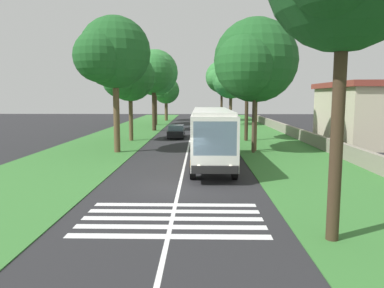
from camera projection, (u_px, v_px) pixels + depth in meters
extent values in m
plane|color=#262628|center=(179.00, 189.00, 18.61)|extent=(160.00, 160.00, 0.00)
cube|color=#387533|center=(98.00, 147.00, 33.66)|extent=(120.00, 8.00, 0.04)
cube|color=#387533|center=(280.00, 148.00, 33.31)|extent=(120.00, 8.00, 0.04)
cube|color=silver|center=(188.00, 148.00, 33.49)|extent=(110.00, 0.16, 0.01)
cube|color=silver|center=(212.00, 135.00, 24.31)|extent=(11.00, 2.50, 2.90)
cube|color=slate|center=(212.00, 126.00, 24.54)|extent=(9.68, 2.54, 0.85)
cube|color=slate|center=(215.00, 139.00, 18.85)|extent=(0.08, 2.20, 1.74)
cube|color=orange|center=(212.00, 150.00, 24.44)|extent=(10.78, 2.53, 0.36)
cube|color=silver|center=(212.00, 111.00, 24.12)|extent=(10.56, 2.30, 0.18)
cube|color=black|center=(215.00, 170.00, 18.93)|extent=(0.16, 2.40, 0.40)
sphere|color=#F2EDCC|center=(199.00, 167.00, 18.99)|extent=(0.24, 0.24, 0.24)
sphere|color=#F2EDCC|center=(231.00, 167.00, 18.96)|extent=(0.24, 0.24, 0.24)
cylinder|color=black|center=(193.00, 169.00, 20.66)|extent=(1.10, 0.32, 1.10)
cylinder|color=black|center=(195.00, 150.00, 28.00)|extent=(1.10, 0.32, 1.10)
cylinder|color=black|center=(234.00, 170.00, 20.61)|extent=(1.10, 0.32, 1.10)
cylinder|color=black|center=(225.00, 150.00, 27.95)|extent=(1.10, 0.32, 1.10)
cube|color=silver|center=(168.00, 236.00, 12.23)|extent=(0.45, 6.80, 0.01)
cube|color=silver|center=(170.00, 227.00, 13.13)|extent=(0.45, 6.80, 0.01)
cube|color=silver|center=(172.00, 219.00, 14.02)|extent=(0.45, 6.80, 0.01)
cube|color=silver|center=(174.00, 211.00, 14.91)|extent=(0.45, 6.80, 0.01)
cube|color=silver|center=(175.00, 205.00, 15.80)|extent=(0.45, 6.80, 0.01)
cube|color=black|center=(176.00, 133.00, 41.52)|extent=(4.30, 1.75, 0.70)
cube|color=slate|center=(176.00, 127.00, 41.35)|extent=(2.00, 1.61, 0.55)
cylinder|color=black|center=(168.00, 136.00, 40.23)|extent=(0.64, 0.22, 0.64)
cylinder|color=black|center=(170.00, 134.00, 42.91)|extent=(0.64, 0.22, 0.64)
cylinder|color=black|center=(183.00, 136.00, 40.20)|extent=(0.64, 0.22, 0.64)
cylinder|color=black|center=(184.00, 134.00, 42.87)|extent=(0.64, 0.22, 0.64)
cube|color=navy|center=(205.00, 126.00, 50.63)|extent=(4.30, 1.75, 0.70)
cube|color=slate|center=(205.00, 122.00, 50.45)|extent=(2.00, 1.61, 0.55)
cylinder|color=black|center=(199.00, 129.00, 49.33)|extent=(0.64, 0.22, 0.64)
cylinder|color=black|center=(199.00, 127.00, 52.01)|extent=(0.64, 0.22, 0.64)
cylinder|color=black|center=(211.00, 129.00, 49.30)|extent=(0.64, 0.22, 0.64)
cylinder|color=black|center=(210.00, 127.00, 51.98)|extent=(0.64, 0.22, 0.64)
cube|color=teal|center=(206.00, 116.00, 58.01)|extent=(6.00, 2.10, 2.10)
cube|color=slate|center=(206.00, 114.00, 58.16)|extent=(5.04, 2.13, 0.70)
cube|color=slate|center=(207.00, 116.00, 55.04)|extent=(0.06, 1.76, 1.18)
cylinder|color=black|center=(200.00, 124.00, 56.29)|extent=(0.76, 0.24, 0.76)
cylinder|color=black|center=(200.00, 123.00, 60.05)|extent=(0.76, 0.24, 0.76)
cylinder|color=black|center=(213.00, 124.00, 56.25)|extent=(0.76, 0.24, 0.76)
cylinder|color=black|center=(212.00, 123.00, 60.01)|extent=(0.76, 0.24, 0.76)
cylinder|color=brown|center=(131.00, 116.00, 38.34)|extent=(0.41, 0.41, 5.16)
sphere|color=#286B2D|center=(130.00, 77.00, 37.84)|extent=(4.99, 4.99, 4.99)
sphere|color=#286B2D|center=(133.00, 81.00, 39.37)|extent=(3.11, 3.11, 3.11)
sphere|color=#286B2D|center=(120.00, 80.00, 36.67)|extent=(3.54, 3.54, 3.54)
cylinder|color=brown|center=(116.00, 113.00, 30.19)|extent=(0.50, 0.50, 6.44)
sphere|color=#1E5623|center=(115.00, 52.00, 29.58)|extent=(5.68, 5.68, 5.68)
sphere|color=#1E5623|center=(120.00, 60.00, 31.33)|extent=(3.95, 3.95, 3.95)
sphere|color=#1E5623|center=(100.00, 56.00, 28.25)|extent=(4.00, 4.00, 4.00)
cylinder|color=brown|center=(155.00, 105.00, 59.59)|extent=(0.54, 0.54, 6.28)
sphere|color=#337A38|center=(155.00, 73.00, 58.95)|extent=(7.26, 7.26, 7.26)
sphere|color=#337A38|center=(157.00, 77.00, 61.17)|extent=(4.72, 4.72, 4.72)
sphere|color=#337A38|center=(147.00, 75.00, 57.24)|extent=(5.19, 5.19, 5.19)
cylinder|color=#3D2D1E|center=(154.00, 107.00, 49.67)|extent=(0.54, 0.54, 6.14)
sphere|color=#286B2D|center=(154.00, 73.00, 49.11)|extent=(5.09, 5.09, 5.09)
sphere|color=#286B2D|center=(155.00, 77.00, 50.67)|extent=(3.05, 3.05, 3.05)
sphere|color=#286B2D|center=(146.00, 76.00, 47.91)|extent=(3.65, 3.65, 3.65)
cylinder|color=brown|center=(166.00, 109.00, 70.53)|extent=(0.58, 0.58, 4.31)
sphere|color=#337A38|center=(166.00, 90.00, 70.09)|extent=(4.99, 4.99, 4.99)
sphere|color=#337A38|center=(167.00, 92.00, 71.62)|extent=(3.51, 3.51, 3.51)
sphere|color=#337A38|center=(161.00, 92.00, 68.92)|extent=(2.84, 2.84, 2.84)
cylinder|color=#3D2D1E|center=(222.00, 103.00, 69.26)|extent=(0.43, 0.43, 6.48)
sphere|color=#337A38|center=(222.00, 77.00, 68.65)|extent=(5.98, 5.98, 5.98)
sphere|color=#337A38|center=(221.00, 80.00, 70.48)|extent=(4.32, 4.32, 4.32)
sphere|color=#337A38|center=(217.00, 79.00, 67.24)|extent=(3.82, 3.82, 3.82)
cylinder|color=#3D2D1E|center=(337.00, 132.00, 11.45)|extent=(0.39, 0.39, 6.85)
cylinder|color=#4C3826|center=(231.00, 108.00, 59.16)|extent=(0.49, 0.49, 5.51)
sphere|color=#337A38|center=(231.00, 80.00, 58.61)|extent=(5.86, 5.86, 5.86)
sphere|color=#337A38|center=(230.00, 83.00, 60.41)|extent=(4.04, 4.04, 4.04)
sphere|color=#337A38|center=(226.00, 82.00, 57.23)|extent=(3.44, 3.44, 3.44)
cylinder|color=#3D2D1E|center=(247.00, 107.00, 38.15)|extent=(0.36, 0.36, 6.83)
sphere|color=#337A38|center=(247.00, 59.00, 37.54)|extent=(5.32, 5.32, 5.32)
sphere|color=#337A38|center=(245.00, 64.00, 39.17)|extent=(3.47, 3.47, 3.47)
sphere|color=#337A38|center=(241.00, 62.00, 36.28)|extent=(3.08, 3.08, 3.08)
cylinder|color=brown|center=(255.00, 118.00, 30.91)|extent=(0.42, 0.42, 5.57)
sphere|color=#1E5623|center=(256.00, 60.00, 30.33)|extent=(6.81, 6.81, 6.81)
sphere|color=#1E5623|center=(252.00, 69.00, 32.42)|extent=(4.41, 4.41, 4.41)
sphere|color=#1E5623|center=(246.00, 65.00, 28.72)|extent=(4.78, 4.78, 4.78)
cylinder|color=#473828|center=(254.00, 107.00, 29.87)|extent=(0.24, 0.24, 7.36)
cube|color=#3D3326|center=(255.00, 68.00, 29.48)|extent=(0.12, 1.40, 0.12)
cube|color=gray|center=(303.00, 136.00, 38.13)|extent=(70.00, 0.40, 1.12)
cube|color=beige|center=(364.00, 116.00, 35.61)|extent=(10.85, 6.24, 5.38)
cube|color=brown|center=(365.00, 85.00, 35.24)|extent=(11.45, 6.84, 0.52)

